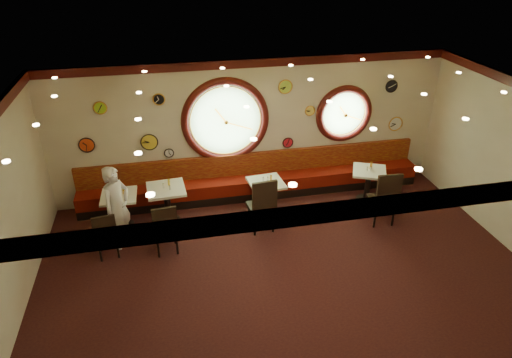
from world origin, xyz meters
The scene contains 47 objects.
floor centered at (0.00, 0.00, 0.00)m, with size 9.00×6.00×0.00m, color black.
ceiling centered at (0.00, 0.00, 3.20)m, with size 9.00×6.00×0.02m, color gold.
wall_back centered at (0.00, 3.00, 1.60)m, with size 9.00×0.02×3.20m, color beige.
wall_front centered at (0.00, -3.00, 1.60)m, with size 9.00×0.02×3.20m, color beige.
wall_left centered at (-4.50, 0.00, 1.60)m, with size 0.02×6.00×3.20m, color beige.
molding_back centered at (0.00, 2.95, 3.11)m, with size 9.00×0.10×0.18m, color #3A0C0A.
molding_front centered at (0.00, -2.95, 3.11)m, with size 9.00×0.10×0.18m, color #3A0C0A.
banquette_base centered at (0.00, 2.72, 0.10)m, with size 8.00×0.55×0.20m, color black.
banquette_seat centered at (0.00, 2.72, 0.35)m, with size 8.00×0.55×0.30m, color #5C0E07.
banquette_back centered at (0.00, 2.94, 0.75)m, with size 8.00×0.10×0.55m, color #61070A.
porthole_left_glass centered at (-0.60, 3.00, 1.85)m, with size 1.66×1.66×0.02m, color #89C676.
porthole_left_frame centered at (-0.60, 2.98, 1.85)m, with size 1.98×1.98×0.18m, color #3A0C0A.
porthole_left_ring centered at (-0.60, 2.95, 1.85)m, with size 1.61×1.61×0.03m, color gold.
porthole_right_glass centered at (2.20, 3.00, 1.80)m, with size 1.10×1.10×0.02m, color #89C676.
porthole_right_frame centered at (2.20, 2.98, 1.80)m, with size 1.38×1.38×0.18m, color #3A0C0A.
porthole_right_ring centered at (2.20, 2.95, 1.80)m, with size 1.09×1.09×0.03m, color gold.
wall_clock_0 centered at (-3.20, 2.96, 2.35)m, with size 0.26×0.26×0.03m, color #97C928.
wall_clock_1 centered at (-3.60, 2.96, 1.55)m, with size 0.32×0.32×0.03m, color red.
wall_clock_2 centered at (0.85, 2.96, 1.20)m, with size 0.24×0.24×0.03m, color red.
wall_clock_3 centered at (-2.30, 2.96, 1.50)m, with size 0.36×0.36×0.03m, color gold.
wall_clock_4 centered at (1.35, 2.96, 1.95)m, with size 0.22×0.22×0.03m, color gold.
wall_clock_5 centered at (3.30, 2.96, 2.40)m, with size 0.28×0.28×0.03m, color black.
wall_clock_6 centered at (3.55, 2.96, 1.45)m, with size 0.34×0.34×0.03m, color silver.
wall_clock_7 centered at (-1.90, 2.96, 1.20)m, with size 0.20×0.20×0.03m, color silver.
wall_clock_8 centered at (-2.00, 2.96, 2.45)m, with size 0.24×0.24×0.03m, color black.
wall_clock_9 centered at (0.75, 2.96, 2.55)m, with size 0.30×0.30×0.03m, color #A5C83E.
table_a centered at (-3.00, 2.01, 0.49)m, with size 0.72×0.72×0.78m.
table_b centered at (-2.04, 1.98, 0.54)m, with size 0.82×0.82×0.85m.
table_c centered at (0.09, 1.91, 0.50)m, with size 0.79×0.79×0.80m.
table_d centered at (2.50, 1.94, 0.51)m, with size 0.96×0.96×0.80m.
chair_a centered at (-3.21, 0.99, 0.57)m, with size 0.47×0.47×0.61m.
chair_b centered at (-2.11, 0.90, 0.62)m, with size 0.49×0.49×0.67m.
chair_c centered at (-0.13, 1.25, 0.70)m, with size 0.56×0.56×0.76m.
chair_d centered at (2.42, 0.97, 0.71)m, with size 0.54×0.54×0.77m.
condiment_a_salt centered at (-3.07, 2.08, 0.83)m, with size 0.04×0.04×0.10m, color silver.
condiment_b_salt centered at (-2.08, 2.00, 0.90)m, with size 0.04×0.04×0.10m, color silver.
condiment_c_salt centered at (0.03, 1.94, 0.85)m, with size 0.04×0.04×0.10m, color silver.
condiment_d_salt centered at (2.44, 1.95, 0.85)m, with size 0.03×0.03×0.09m, color silver.
condiment_a_pepper centered at (-2.97, 1.96, 0.83)m, with size 0.03×0.03×0.09m, color silver.
condiment_b_pepper centered at (-1.96, 1.90, 0.90)m, with size 0.03×0.03×0.09m, color #B8B8BD.
condiment_c_pepper centered at (0.12, 1.92, 0.85)m, with size 0.04×0.04×0.11m, color silver.
condiment_d_pepper centered at (2.52, 1.94, 0.85)m, with size 0.03×0.03×0.09m, color silver.
condiment_a_bottle centered at (-2.89, 2.05, 0.85)m, with size 0.04×0.04×0.14m, color gold.
condiment_b_bottle centered at (-1.97, 2.09, 0.93)m, with size 0.05×0.05×0.15m, color gold.
condiment_c_bottle centered at (0.20, 1.93, 0.86)m, with size 0.04×0.04×0.14m, color gold.
condiment_d_bottle centered at (2.55, 2.00, 0.89)m, with size 0.05×0.05×0.18m, color gold.
waiter centered at (-2.98, 1.38, 0.86)m, with size 0.63×0.41×1.72m, color white.
Camera 1 is at (-1.92, -6.49, 5.50)m, focal length 32.00 mm.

